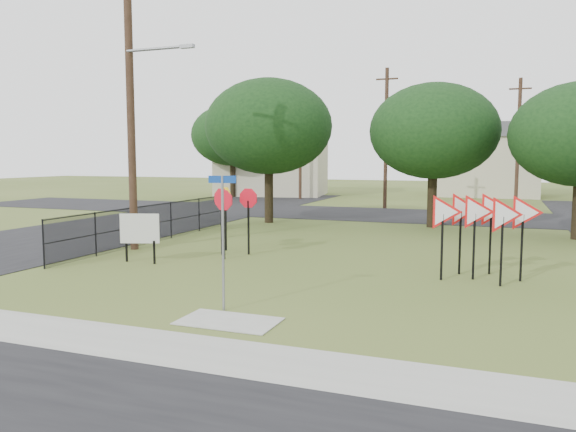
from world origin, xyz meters
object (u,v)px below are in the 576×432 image
object	(u,v)px
stop_sign_cluster	(230,205)
info_board	(140,230)
street_name_sign	(223,234)
yield_sign_cluster	(482,215)

from	to	relation	value
stop_sign_cluster	info_board	distance (m)	3.16
street_name_sign	yield_sign_cluster	world-z (taller)	street_name_sign
street_name_sign	stop_sign_cluster	size ratio (longest dim) A/B	1.28
info_board	street_name_sign	bearing A→B (deg)	-38.66
yield_sign_cluster	info_board	world-z (taller)	yield_sign_cluster
street_name_sign	yield_sign_cluster	size ratio (longest dim) A/B	0.97
street_name_sign	info_board	xyz separation A→B (m)	(-5.02, 4.02, -0.65)
stop_sign_cluster	info_board	bearing A→B (deg)	-129.66
street_name_sign	yield_sign_cluster	distance (m)	7.37
stop_sign_cluster	yield_sign_cluster	distance (m)	8.23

